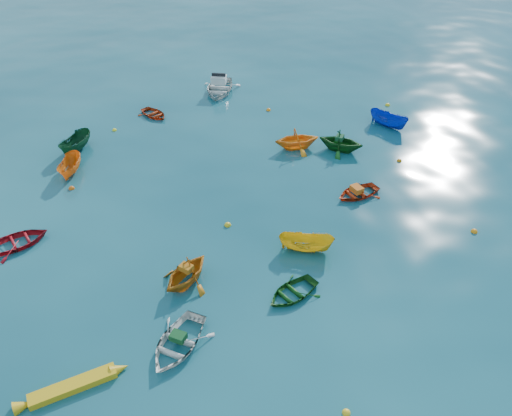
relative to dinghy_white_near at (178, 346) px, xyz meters
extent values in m
plane|color=#093847|center=(5.58, 2.89, 0.00)|extent=(160.00, 160.00, 0.00)
imported|color=silver|center=(0.00, 0.00, 0.00)|extent=(3.87, 4.00, 0.68)
imported|color=#C56B12|center=(0.98, 3.58, 0.00)|extent=(3.69, 3.67, 1.47)
imported|color=gold|center=(7.16, 4.22, 0.00)|extent=(2.98, 2.12, 1.08)
imported|color=#104713|center=(5.46, 1.45, 0.00)|extent=(3.23, 2.84, 0.56)
imported|color=#9E0D15|center=(-6.93, 8.67, 0.00)|extent=(3.64, 3.08, 0.64)
imported|color=orange|center=(-4.37, 15.20, 0.00)|extent=(1.79, 3.05, 1.11)
imported|color=#124E17|center=(13.01, 13.26, 0.00)|extent=(3.91, 3.86, 1.56)
imported|color=red|center=(11.82, 8.03, 0.00)|extent=(3.14, 2.56, 0.57)
imported|color=#0D2AAA|center=(17.82, 15.60, 0.00)|extent=(2.54, 3.26, 1.20)
imported|color=#AA2F0E|center=(1.56, 22.05, 0.00)|extent=(2.88, 3.16, 0.54)
imported|color=orange|center=(10.28, 14.33, 0.00)|extent=(3.14, 2.75, 1.58)
imported|color=#0F4223|center=(-4.04, 18.05, 0.00)|extent=(2.65, 3.30, 1.22)
imported|color=silver|center=(7.33, 25.16, 0.00)|extent=(4.68, 5.34, 1.52)
cube|color=#124920|center=(0.06, 0.08, 0.49)|extent=(0.78, 0.75, 0.30)
cube|color=#BB6613|center=(1.02, 3.62, 0.88)|extent=(0.73, 0.74, 0.29)
cube|color=#114523|center=(12.93, 13.32, 0.93)|extent=(0.76, 0.79, 0.30)
cube|color=orange|center=(11.73, 8.01, 0.46)|extent=(0.68, 0.81, 0.34)
sphere|color=yellow|center=(5.41, -4.64, 0.00)|extent=(0.31, 0.31, 0.31)
sphere|color=orange|center=(16.32, 3.14, 0.00)|extent=(0.35, 0.35, 0.35)
sphere|color=#DE550C|center=(-4.36, 13.34, 0.00)|extent=(0.36, 0.36, 0.36)
sphere|color=gold|center=(3.82, 7.30, 0.00)|extent=(0.37, 0.37, 0.37)
sphere|color=orange|center=(16.16, 10.86, 0.00)|extent=(0.31, 0.31, 0.31)
sphere|color=yellow|center=(-1.49, 20.40, 0.00)|extent=(0.32, 0.32, 0.32)
sphere|color=orange|center=(10.22, 20.59, 0.00)|extent=(0.35, 0.35, 0.35)
sphere|color=yellow|center=(19.57, 18.87, 0.00)|extent=(0.39, 0.39, 0.39)
camera|label=1|loc=(-0.55, -13.59, 16.62)|focal=35.00mm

